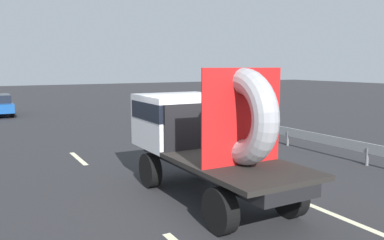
% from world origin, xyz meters
% --- Properties ---
extents(ground_plane, '(120.00, 120.00, 0.00)m').
position_xyz_m(ground_plane, '(0.00, 0.00, 0.00)').
color(ground_plane, '#28282B').
extents(flatbed_truck, '(2.02, 5.17, 3.05)m').
position_xyz_m(flatbed_truck, '(-0.00, 0.15, 1.54)').
color(flatbed_truck, black).
rests_on(flatbed_truck, ground_plane).
extents(guardrail, '(0.10, 14.19, 0.71)m').
position_xyz_m(guardrail, '(5.91, 5.20, 0.53)').
color(guardrail, gray).
rests_on(guardrail, ground_plane).
extents(lane_dash_left_far, '(0.16, 2.06, 0.01)m').
position_xyz_m(lane_dash_left_far, '(-1.73, 5.21, 0.00)').
color(lane_dash_left_far, beige).
rests_on(lane_dash_left_far, ground_plane).
extents(lane_dash_right_near, '(0.16, 2.31, 0.01)m').
position_xyz_m(lane_dash_right_near, '(1.73, -2.93, 0.00)').
color(lane_dash_right_near, beige).
rests_on(lane_dash_right_near, ground_plane).
extents(lane_dash_right_far, '(0.16, 2.73, 0.01)m').
position_xyz_m(lane_dash_right_far, '(1.73, 5.84, 0.00)').
color(lane_dash_right_far, beige).
rests_on(lane_dash_right_far, ground_plane).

